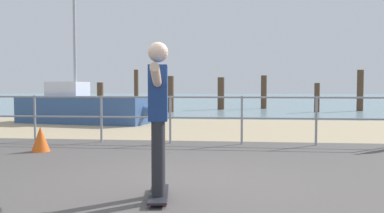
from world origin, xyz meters
The scene contains 15 objects.
ground_plane centered at (0.00, -1.00, 0.00)m, with size 24.00×10.00×0.04m, color #514C49.
beach_strip centered at (0.00, 7.00, 0.00)m, with size 24.00×6.00×0.04m, color tan.
sea_surface centered at (0.00, 35.00, 0.00)m, with size 72.00×50.00×0.04m, color #75939E.
railing_fence centered at (-2.26, 3.60, 0.70)m, with size 12.38×0.05×1.05m.
sailboat centered at (-4.24, 8.03, 0.52)m, with size 5.06×2.15×4.81m.
skateboard centered at (-0.15, -0.72, 0.07)m, with size 0.31×0.82×0.08m.
skateboarder centered at (-0.15, -0.72, 1.02)m, with size 0.29×1.44×1.65m.
groyne_post_0 centered at (-7.05, 17.52, 0.73)m, with size 0.36×0.36×1.47m, color #513826.
groyne_post_1 centered at (-4.73, 16.71, 1.08)m, with size 0.24×0.24×2.15m, color #513826.
groyne_post_2 centered at (-2.41, 14.05, 0.87)m, with size 0.33×0.33×1.73m, color #513826.
groyne_post_3 centered at (-0.10, 16.50, 0.86)m, with size 0.36×0.36×1.72m, color #513826.
groyne_post_4 centered at (2.22, 17.61, 0.92)m, with size 0.32×0.32×1.84m, color #513826.
groyne_post_5 centered at (4.54, 14.82, 0.70)m, with size 0.25×0.25×1.40m, color #513826.
groyne_post_6 centered at (6.85, 15.98, 1.03)m, with size 0.32×0.32×2.06m, color #513826.
traffic_cone centered at (-2.99, 2.23, 0.25)m, with size 0.36×0.36×0.50m, color #E55919.
Camera 1 is at (0.69, -5.07, 1.26)m, focal length 38.05 mm.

